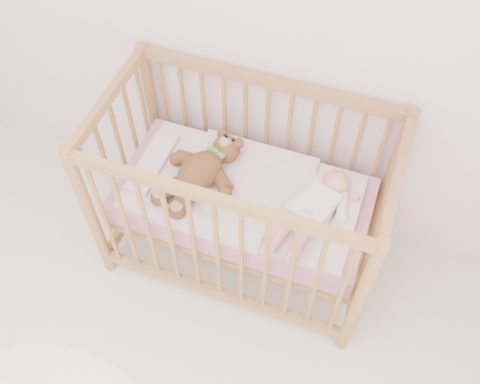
% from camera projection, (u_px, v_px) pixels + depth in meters
% --- Properties ---
extents(crib, '(1.36, 0.76, 1.00)m').
position_uv_depth(crib, '(243.00, 199.00, 2.62)').
color(crib, '#AB7948').
rests_on(crib, floor).
extents(mattress, '(1.22, 0.62, 0.13)m').
position_uv_depth(mattress, '(243.00, 201.00, 2.64)').
color(mattress, '#C77C92').
rests_on(mattress, crib).
extents(blanket, '(1.10, 0.58, 0.06)m').
position_uv_depth(blanket, '(244.00, 192.00, 2.58)').
color(blanket, '#E39CB7').
rests_on(blanket, mattress).
extents(baby, '(0.44, 0.63, 0.14)m').
position_uv_depth(baby, '(316.00, 206.00, 2.43)').
color(baby, white).
rests_on(baby, blanket).
extents(teddy_bear, '(0.56, 0.66, 0.16)m').
position_uv_depth(teddy_bear, '(200.00, 172.00, 2.54)').
color(teddy_bear, brown).
rests_on(teddy_bear, blanket).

